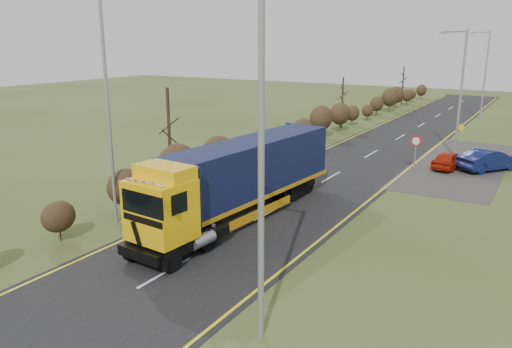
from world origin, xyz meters
The scene contains 14 objects.
ground centered at (0.00, 0.00, 0.00)m, with size 160.00×160.00×0.00m, color #3A471E.
road centered at (0.00, 10.00, 0.01)m, with size 8.00×120.00×0.02m, color black.
layby centered at (6.50, 20.00, 0.01)m, with size 6.00×18.00×0.02m, color #33302D.
lane_markings centered at (0.00, 9.69, 0.03)m, with size 7.52×116.00×0.01m.
hedgerow centered at (-6.00, 7.89, 1.62)m, with size 2.24×102.04×6.05m.
lorry centered at (-0.80, 2.46, 2.20)m, with size 3.18×14.04×3.87m.
car_red_hatchback centered at (6.02, 18.29, 0.61)m, with size 1.45×3.60×1.23m, color #A51A08.
car_blue_sedan centered at (8.42, 19.13, 0.74)m, with size 1.56×4.48×1.48m, color #0B123D.
streetlight_near centered at (5.13, -5.80, 5.58)m, with size 2.13×0.20×10.06m.
streetlight_mid centered at (5.54, 22.55, 5.15)m, with size 1.98×0.19×9.33m.
streetlight_far centered at (4.47, 43.96, 5.31)m, with size 2.04×0.19×9.61m.
left_pole centered at (-5.76, -0.97, 5.22)m, with size 0.16×0.16×10.44m, color gray.
speed_sign centered at (4.20, 16.18, 1.72)m, with size 0.68×0.10×2.45m.
warning_board centered at (5.12, 27.81, 1.05)m, with size 0.67×0.11×1.75m.
Camera 1 is at (11.89, -17.03, 8.51)m, focal length 35.00 mm.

